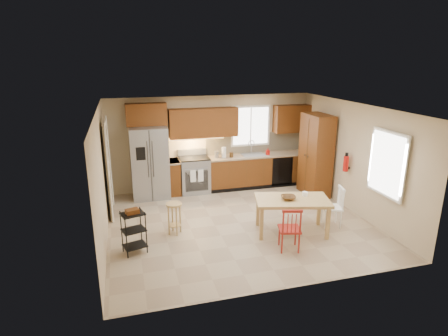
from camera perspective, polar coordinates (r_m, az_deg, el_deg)
name	(u,v)px	position (r m, az deg, el deg)	size (l,w,h in m)	color
floor	(239,223)	(8.24, 2.29, -8.33)	(5.50, 5.50, 0.00)	tan
ceiling	(240,108)	(7.54, 2.51, 9.16)	(5.50, 5.00, 0.02)	silver
wall_back	(211,142)	(10.13, -1.92, 3.93)	(5.50, 0.02, 2.50)	#CCB793
wall_front	(291,215)	(5.61, 10.24, -7.06)	(5.50, 0.02, 2.50)	#CCB793
wall_left	(102,179)	(7.47, -18.15, -1.59)	(0.02, 5.00, 2.50)	#CCB793
wall_right	(355,159)	(9.00, 19.32, 1.35)	(0.02, 5.00, 2.50)	#CCB793
refrigerator	(150,163)	(9.61, -11.27, 0.81)	(0.92, 0.75, 1.82)	gray
range_stove	(194,175)	(9.93, -4.53, -1.10)	(0.76, 0.63, 0.92)	gray
base_cabinet_narrow	(174,177)	(9.86, -7.69, -1.39)	(0.30, 0.60, 0.90)	#622E12
base_cabinet_run	(259,170)	(10.43, 5.42, -0.31)	(2.92, 0.60, 0.90)	#622E12
dishwasher	(282,171)	(10.38, 8.88, -0.52)	(0.60, 0.02, 0.78)	black
backsplash	(257,142)	(10.50, 4.98, 3.92)	(2.92, 0.03, 0.55)	beige
upper_over_fridge	(146,114)	(9.55, -11.78, 8.01)	(1.00, 0.35, 0.55)	#633110
upper_left_block	(204,123)	(9.80, -3.14, 6.91)	(1.80, 0.35, 0.75)	#633110
upper_right_block	(292,119)	(10.60, 10.28, 7.42)	(1.00, 0.35, 0.75)	#633110
window_back	(251,126)	(10.34, 4.06, 6.42)	(1.12, 0.04, 1.12)	white
sink	(253,156)	(10.25, 4.49, 1.80)	(0.62, 0.46, 0.16)	gray
undercab_glow	(193,138)	(9.79, -4.79, 4.51)	(1.60, 0.30, 0.01)	#FFBF66
soap_bottle	(268,151)	(10.26, 6.69, 2.53)	(0.09, 0.09, 0.19)	red
paper_towel	(224,152)	(9.91, -0.02, 2.41)	(0.12, 0.12, 0.28)	white
canister_steel	(217,155)	(9.87, -1.14, 2.05)	(0.11, 0.11, 0.18)	gray
canister_wood	(231,155)	(9.95, 1.13, 2.05)	(0.10, 0.10, 0.14)	#543416
pantry	(316,155)	(9.87, 13.79, 1.91)	(0.50, 0.95, 2.10)	#622E12
fire_extinguisher	(346,164)	(9.09, 18.08, 0.64)	(0.12, 0.12, 0.36)	red
window_right	(387,164)	(8.03, 23.61, 0.57)	(0.04, 1.02, 1.32)	white
doorway	(108,169)	(8.76, -17.22, -0.22)	(0.04, 0.95, 2.10)	#8C7A59
dining_table	(291,216)	(7.81, 10.24, -7.19)	(1.46, 0.82, 0.71)	tan
chair_red	(290,228)	(7.11, 9.95, -9.02)	(0.40, 0.40, 0.86)	maroon
chair_white	(332,207)	(8.26, 16.11, -5.71)	(0.40, 0.40, 0.86)	white
table_bowl	(288,200)	(7.64, 9.76, -4.77)	(0.30, 0.30, 0.07)	#543416
table_jar	(305,195)	(7.88, 12.22, -4.01)	(0.10, 0.10, 0.12)	white
bar_stool	(174,219)	(7.71, -7.56, -7.64)	(0.32, 0.32, 0.66)	tan
utility_cart	(134,232)	(7.10, -13.57, -9.49)	(0.41, 0.32, 0.81)	black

